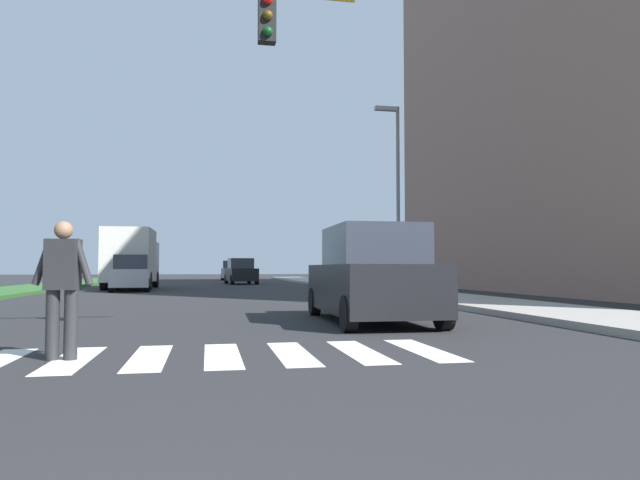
# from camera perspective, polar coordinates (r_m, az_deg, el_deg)

# --- Properties ---
(ground_plane) EXTENTS (140.00, 140.00, 0.00)m
(ground_plane) POSITION_cam_1_polar(r_m,az_deg,el_deg) (30.74, -12.23, -4.73)
(ground_plane) COLOR #262628
(crosswalk) EXTENTS (7.65, 2.20, 0.01)m
(crosswalk) POSITION_cam_1_polar(r_m,az_deg,el_deg) (7.73, -16.31, -10.91)
(crosswalk) COLOR silver
(crosswalk) RESTS_ON ground_plane
(median_strip) EXTENTS (3.42, 64.00, 0.15)m
(median_strip) POSITION_cam_1_polar(r_m,az_deg,el_deg) (30.02, -27.79, -4.39)
(median_strip) COLOR #2D5B28
(median_strip) RESTS_ON ground_plane
(sidewalk_right) EXTENTS (3.00, 64.00, 0.15)m
(sidewalk_right) POSITION_cam_1_polar(r_m,az_deg,el_deg) (29.83, 4.75, -4.71)
(sidewalk_right) COLOR #9E9991
(sidewalk_right) RESTS_ON ground_plane
(street_lamp_right) EXTENTS (1.02, 0.24, 7.50)m
(street_lamp_right) POSITION_cam_1_polar(r_m,az_deg,el_deg) (23.89, 7.40, 5.68)
(street_lamp_right) COLOR slate
(street_lamp_right) RESTS_ON sidewalk_right
(pedestrian_performer) EXTENTS (0.75, 0.30, 1.69)m
(pedestrian_performer) POSITION_cam_1_polar(r_m,az_deg,el_deg) (7.81, -23.80, -3.86)
(pedestrian_performer) COLOR #262628
(pedestrian_performer) RESTS_ON ground_plane
(suv_crossing) EXTENTS (2.05, 4.64, 1.97)m
(suv_crossing) POSITION_cam_1_polar(r_m,az_deg,el_deg) (12.14, 4.99, -3.59)
(suv_crossing) COLOR black
(suv_crossing) RESTS_ON ground_plane
(sedan_midblock) EXTENTS (2.05, 4.66, 1.73)m
(sedan_midblock) POSITION_cam_1_polar(r_m,az_deg,el_deg) (29.78, -17.88, -3.19)
(sedan_midblock) COLOR #B7B7BC
(sedan_midblock) RESTS_ON ground_plane
(sedan_distant) EXTENTS (2.18, 4.26, 1.76)m
(sedan_distant) POSITION_cam_1_polar(r_m,az_deg,el_deg) (40.47, -7.71, -3.12)
(sedan_distant) COLOR black
(sedan_distant) RESTS_ON ground_plane
(sedan_far_horizon) EXTENTS (2.07, 4.69, 1.74)m
(sedan_far_horizon) POSITION_cam_1_polar(r_m,az_deg,el_deg) (53.82, -8.58, -3.01)
(sedan_far_horizon) COLOR #B7B7BC
(sedan_far_horizon) RESTS_ON ground_plane
(truck_box_delivery) EXTENTS (2.40, 6.20, 3.10)m
(truck_box_delivery) POSITION_cam_1_polar(r_m,az_deg,el_deg) (32.47, -17.89, -1.67)
(truck_box_delivery) COLOR #B7B7BC
(truck_box_delivery) RESTS_ON ground_plane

